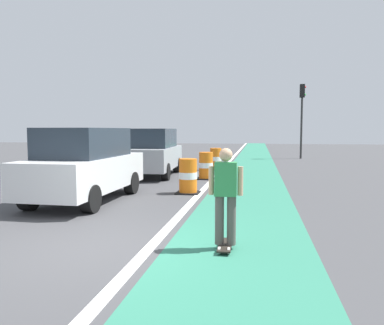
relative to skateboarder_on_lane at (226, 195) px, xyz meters
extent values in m
plane|color=#424244|center=(-2.16, -0.28, -0.91)|extent=(100.00, 100.00, 0.00)
cube|color=#2D755B|center=(0.24, 11.72, -0.91)|extent=(2.50, 80.00, 0.01)
cube|color=silver|center=(-1.26, 11.72, -0.91)|extent=(0.20, 80.00, 0.01)
cube|color=black|center=(0.00, 0.00, -0.84)|extent=(0.23, 0.80, 0.02)
cylinder|color=silver|center=(0.08, -0.26, -0.86)|extent=(0.04, 0.11, 0.11)
cylinder|color=silver|center=(-0.07, -0.26, -0.86)|extent=(0.04, 0.11, 0.11)
cylinder|color=silver|center=(0.07, 0.26, -0.86)|extent=(0.04, 0.11, 0.11)
cylinder|color=silver|center=(-0.08, 0.26, -0.86)|extent=(0.04, 0.11, 0.11)
cylinder|color=#514C47|center=(0.10, 0.00, -0.42)|extent=(0.15, 0.15, 0.82)
cylinder|color=#514C47|center=(-0.10, 0.00, -0.42)|extent=(0.15, 0.15, 0.82)
cube|color=#338C4C|center=(0.00, 0.00, 0.27)|extent=(0.36, 0.22, 0.56)
cylinder|color=tan|center=(0.24, 0.00, 0.24)|extent=(0.09, 0.09, 0.48)
cylinder|color=tan|center=(-0.24, 0.00, 0.24)|extent=(0.09, 0.09, 0.48)
sphere|color=tan|center=(0.00, 0.00, 0.67)|extent=(0.22, 0.22, 0.22)
cube|color=silver|center=(-4.21, 3.70, -0.12)|extent=(1.93, 4.63, 0.90)
cube|color=#232D38|center=(-4.21, 3.70, 0.73)|extent=(1.67, 2.88, 0.80)
cylinder|color=black|center=(-5.01, 5.15, -0.57)|extent=(0.29, 0.69, 0.68)
cylinder|color=black|center=(-3.37, 5.11, -0.57)|extent=(0.29, 0.69, 0.68)
cylinder|color=black|center=(-5.06, 2.29, -0.57)|extent=(0.29, 0.69, 0.68)
cylinder|color=black|center=(-3.42, 2.26, -0.57)|extent=(0.29, 0.69, 0.68)
cube|color=#9EA0A5|center=(-3.96, 9.78, -0.12)|extent=(2.08, 4.69, 0.90)
cube|color=#232D38|center=(-3.96, 9.78, 0.73)|extent=(1.77, 2.93, 0.80)
cylinder|color=black|center=(-4.86, 11.16, -0.57)|extent=(0.32, 0.69, 0.68)
cylinder|color=black|center=(-3.22, 11.24, -0.57)|extent=(0.32, 0.69, 0.68)
cylinder|color=black|center=(-4.71, 8.31, -0.57)|extent=(0.32, 0.69, 0.68)
cylinder|color=black|center=(-3.07, 8.40, -0.57)|extent=(0.32, 0.69, 0.68)
cylinder|color=orange|center=(-1.63, 5.47, -0.66)|extent=(0.56, 0.56, 0.42)
cylinder|color=white|center=(-1.63, 5.47, -0.35)|extent=(0.57, 0.57, 0.21)
cylinder|color=orange|center=(-1.63, 5.47, -0.03)|extent=(0.56, 0.56, 0.42)
cube|color=black|center=(-1.63, 5.47, -0.89)|extent=(0.73, 0.73, 0.04)
cylinder|color=orange|center=(-1.55, 9.05, -0.66)|extent=(0.56, 0.56, 0.42)
cylinder|color=white|center=(-1.55, 9.05, -0.35)|extent=(0.57, 0.57, 0.21)
cylinder|color=orange|center=(-1.55, 9.05, -0.03)|extent=(0.56, 0.56, 0.42)
cube|color=black|center=(-1.55, 9.05, -0.89)|extent=(0.73, 0.73, 0.04)
cylinder|color=orange|center=(-1.55, 12.60, -0.66)|extent=(0.56, 0.56, 0.42)
cylinder|color=white|center=(-1.55, 12.60, -0.35)|extent=(0.57, 0.57, 0.21)
cylinder|color=orange|center=(-1.55, 12.60, -0.03)|extent=(0.56, 0.56, 0.42)
cube|color=black|center=(-1.55, 12.60, -0.89)|extent=(0.73, 0.73, 0.04)
cylinder|color=#2D2D2D|center=(3.44, 21.22, 1.19)|extent=(0.14, 0.14, 4.20)
cube|color=black|center=(3.44, 21.22, 3.74)|extent=(0.32, 0.32, 0.90)
sphere|color=red|center=(3.61, 21.22, 4.00)|extent=(0.16, 0.16, 0.16)
sphere|color=green|center=(3.61, 21.22, 3.48)|extent=(0.16, 0.16, 0.16)
camera|label=1|loc=(0.52, -6.29, 1.07)|focal=36.01mm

